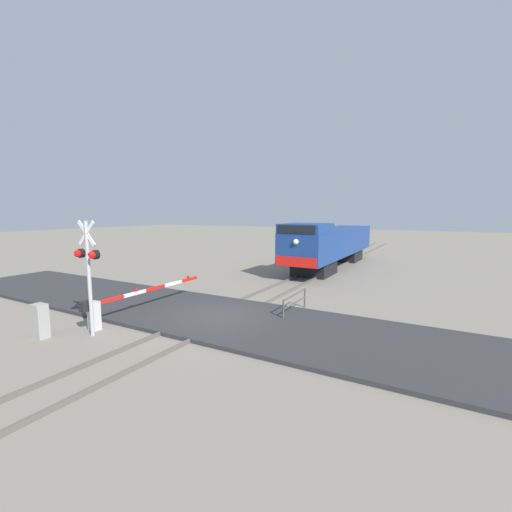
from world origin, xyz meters
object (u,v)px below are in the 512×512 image
object	(u,v)px
crossing_signal	(88,264)
crossing_gate	(116,304)
utility_cabinet	(40,321)
guard_railing	(295,301)
locomotive	(331,244)

from	to	relation	value
crossing_signal	crossing_gate	world-z (taller)	crossing_signal
utility_cabinet	guard_railing	world-z (taller)	utility_cabinet
utility_cabinet	crossing_signal	bearing A→B (deg)	36.52
locomotive	guard_railing	distance (m)	14.03
utility_cabinet	crossing_gate	bearing A→B (deg)	68.72
crossing_gate	crossing_signal	bearing A→B (deg)	-72.27
crossing_gate	utility_cabinet	world-z (taller)	utility_cabinet
crossing_signal	guard_railing	distance (m)	8.63
locomotive	guard_railing	xyz separation A→B (m)	(2.61, -13.72, -1.35)
guard_railing	crossing_signal	bearing A→B (deg)	-131.44
crossing_signal	crossing_gate	bearing A→B (deg)	107.73
locomotive	guard_railing	bearing A→B (deg)	-79.24
locomotive	crossing_gate	distance (m)	18.90
locomotive	crossing_signal	xyz separation A→B (m)	(-2.93, -20.00, 0.74)
utility_cabinet	guard_railing	xyz separation A→B (m)	(6.98, 7.34, -0.02)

